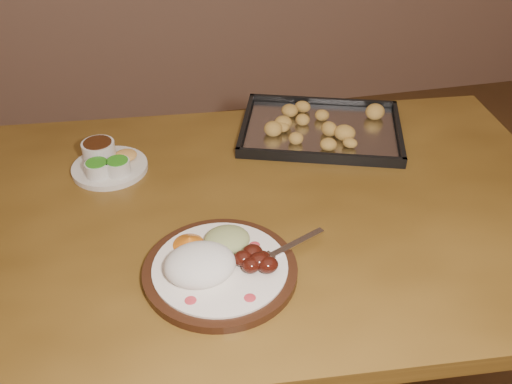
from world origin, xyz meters
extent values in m
cube|color=brown|center=(-0.26, 0.15, 0.73)|extent=(1.57, 1.02, 0.04)
cylinder|color=#452814|center=(-0.91, 0.59, 0.35)|extent=(0.07, 0.07, 0.71)
cylinder|color=#452814|center=(0.45, 0.47, 0.35)|extent=(0.07, 0.07, 0.71)
cylinder|color=black|center=(-0.34, -0.04, 0.76)|extent=(0.29, 0.29, 0.02)
cylinder|color=white|center=(-0.34, -0.04, 0.77)|extent=(0.26, 0.26, 0.01)
ellipsoid|color=#CF313D|center=(-0.40, -0.12, 0.77)|extent=(0.02, 0.02, 0.00)
ellipsoid|color=#CF313D|center=(-0.30, -0.13, 0.77)|extent=(0.02, 0.02, 0.00)
ellipsoid|color=#CF313D|center=(-0.26, 0.00, 0.77)|extent=(0.02, 0.02, 0.00)
ellipsoid|color=#CF313D|center=(-0.43, -0.02, 0.77)|extent=(0.02, 0.02, 0.00)
ellipsoid|color=white|center=(-0.37, -0.05, 0.79)|extent=(0.13, 0.12, 0.06)
ellipsoid|color=#4D150B|center=(-0.28, -0.07, 0.79)|extent=(0.04, 0.03, 0.03)
ellipsoid|color=#4D150B|center=(-0.26, -0.05, 0.79)|extent=(0.04, 0.03, 0.03)
ellipsoid|color=#4D150B|center=(-0.27, -0.04, 0.79)|extent=(0.04, 0.03, 0.03)
ellipsoid|color=#4D150B|center=(-0.25, -0.07, 0.79)|extent=(0.04, 0.03, 0.03)
ellipsoid|color=#4D150B|center=(-0.29, -0.05, 0.79)|extent=(0.04, 0.03, 0.03)
ellipsoid|color=#4D150B|center=(-0.27, -0.06, 0.79)|extent=(0.04, 0.03, 0.03)
ellipsoid|color=#C5BA7F|center=(-0.31, 0.02, 0.78)|extent=(0.09, 0.08, 0.04)
cone|color=#CF6312|center=(-0.39, 0.03, 0.78)|extent=(0.09, 0.09, 0.03)
cube|color=silver|center=(-0.18, -0.01, 0.77)|extent=(0.13, 0.07, 0.00)
cube|color=silver|center=(-0.25, -0.04, 0.78)|extent=(0.04, 0.04, 0.00)
cylinder|color=silver|center=(-0.27, -0.06, 0.78)|extent=(0.03, 0.02, 0.00)
cylinder|color=silver|center=(-0.27, -0.06, 0.78)|extent=(0.03, 0.02, 0.00)
cylinder|color=silver|center=(-0.28, -0.05, 0.78)|extent=(0.03, 0.02, 0.00)
cylinder|color=silver|center=(-0.28, -0.05, 0.78)|extent=(0.03, 0.02, 0.00)
cylinder|color=silver|center=(-0.54, 0.37, 0.76)|extent=(0.18, 0.18, 0.01)
cylinder|color=silver|center=(-0.56, 0.33, 0.78)|extent=(0.06, 0.06, 0.03)
cylinder|color=#2F8F1C|center=(-0.56, 0.33, 0.80)|extent=(0.05, 0.05, 0.00)
cylinder|color=silver|center=(-0.51, 0.33, 0.78)|extent=(0.06, 0.06, 0.03)
cylinder|color=#2F8F1C|center=(-0.51, 0.33, 0.80)|extent=(0.05, 0.05, 0.00)
cylinder|color=silver|center=(-0.56, 0.40, 0.79)|extent=(0.08, 0.08, 0.04)
cylinder|color=#351809|center=(-0.56, 0.40, 0.81)|extent=(0.07, 0.07, 0.00)
ellipsoid|color=#EEAA54|center=(-0.50, 0.39, 0.77)|extent=(0.05, 0.05, 0.02)
cube|color=black|center=(0.01, 0.43, 0.75)|extent=(0.49, 0.42, 0.01)
cube|color=black|center=(0.06, 0.57, 0.77)|extent=(0.39, 0.15, 0.02)
cube|color=black|center=(-0.04, 0.29, 0.77)|extent=(0.39, 0.15, 0.02)
cube|color=black|center=(0.20, 0.36, 0.77)|extent=(0.11, 0.29, 0.02)
cube|color=black|center=(-0.18, 0.49, 0.77)|extent=(0.11, 0.29, 0.02)
cube|color=silver|center=(0.01, 0.43, 0.76)|extent=(0.46, 0.39, 0.00)
ellipsoid|color=#B98B40|center=(0.06, 0.41, 0.78)|extent=(0.05, 0.04, 0.03)
ellipsoid|color=#B98B40|center=(0.11, 0.42, 0.78)|extent=(0.06, 0.06, 0.03)
ellipsoid|color=#B98B40|center=(0.07, 0.48, 0.78)|extent=(0.06, 0.06, 0.03)
ellipsoid|color=#B98B40|center=(0.04, 0.47, 0.78)|extent=(0.05, 0.05, 0.03)
ellipsoid|color=#B98B40|center=(0.01, 0.51, 0.78)|extent=(0.06, 0.06, 0.03)
ellipsoid|color=#B98B40|center=(-0.02, 0.46, 0.78)|extent=(0.06, 0.06, 0.03)
ellipsoid|color=#B98B40|center=(-0.08, 0.48, 0.78)|extent=(0.06, 0.05, 0.03)
ellipsoid|color=#B98B40|center=(-0.06, 0.43, 0.78)|extent=(0.06, 0.05, 0.03)
ellipsoid|color=#B98B40|center=(-0.09, 0.43, 0.78)|extent=(0.06, 0.06, 0.03)
ellipsoid|color=#B98B40|center=(-0.04, 0.37, 0.78)|extent=(0.06, 0.06, 0.03)
ellipsoid|color=#B98B40|center=(0.01, 0.39, 0.78)|extent=(0.05, 0.05, 0.03)
ellipsoid|color=#B98B40|center=(0.05, 0.36, 0.78)|extent=(0.06, 0.06, 0.03)
ellipsoid|color=#B98B40|center=(0.06, 0.37, 0.78)|extent=(0.06, 0.06, 0.03)
camera|label=1|loc=(-0.44, -0.82, 1.51)|focal=40.00mm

